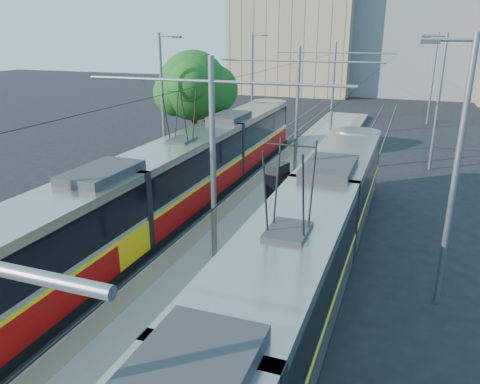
% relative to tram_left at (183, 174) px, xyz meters
% --- Properties ---
extents(platform, '(4.00, 50.00, 0.30)m').
position_rel_tram_left_xyz_m(platform, '(3.60, 4.32, -1.56)').
color(platform, gray).
rests_on(platform, ground).
extents(tactile_strip_left, '(0.70, 50.00, 0.01)m').
position_rel_tram_left_xyz_m(tactile_strip_left, '(2.15, 4.32, -1.40)').
color(tactile_strip_left, gray).
rests_on(tactile_strip_left, platform).
extents(tactile_strip_right, '(0.70, 50.00, 0.01)m').
position_rel_tram_left_xyz_m(tactile_strip_right, '(5.05, 4.32, -1.40)').
color(tactile_strip_right, gray).
rests_on(tactile_strip_right, platform).
extents(rails, '(8.71, 70.00, 0.03)m').
position_rel_tram_left_xyz_m(rails, '(3.60, 4.32, -1.69)').
color(rails, gray).
rests_on(rails, ground).
extents(tram_left, '(2.43, 29.87, 5.50)m').
position_rel_tram_left_xyz_m(tram_left, '(0.00, 0.00, 0.00)').
color(tram_left, black).
rests_on(tram_left, ground).
extents(tram_right, '(2.43, 28.87, 5.50)m').
position_rel_tram_left_xyz_m(tram_right, '(7.20, -8.36, 0.15)').
color(tram_right, black).
rests_on(tram_right, ground).
extents(catenary, '(9.20, 70.00, 7.00)m').
position_rel_tram_left_xyz_m(catenary, '(3.60, 1.47, 2.82)').
color(catenary, slate).
rests_on(catenary, platform).
extents(street_lamps, '(15.18, 38.22, 8.00)m').
position_rel_tram_left_xyz_m(street_lamps, '(3.60, 8.32, 2.47)').
color(street_lamps, slate).
rests_on(street_lamps, ground).
extents(shelter, '(0.89, 1.18, 2.32)m').
position_rel_tram_left_xyz_m(shelter, '(4.56, 0.12, -0.19)').
color(shelter, black).
rests_on(shelter, platform).
extents(tree, '(4.82, 4.46, 7.00)m').
position_rel_tram_left_xyz_m(tree, '(-3.13, 8.62, 3.03)').
color(tree, '#382314').
rests_on(tree, ground).
extents(building_left, '(16.32, 12.24, 15.21)m').
position_rel_tram_left_xyz_m(building_left, '(-6.40, 47.32, 5.91)').
color(building_left, tan).
rests_on(building_left, ground).
extents(building_centre, '(18.36, 14.28, 17.10)m').
position_rel_tram_left_xyz_m(building_centre, '(9.60, 51.32, 6.85)').
color(building_centre, gray).
rests_on(building_centre, ground).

